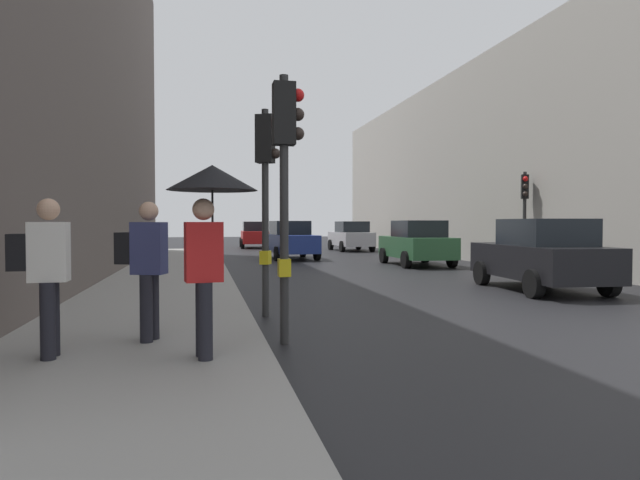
{
  "coord_description": "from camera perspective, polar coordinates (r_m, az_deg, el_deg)",
  "views": [
    {
      "loc": [
        -6.07,
        -7.47,
        1.66
      ],
      "look_at": [
        -2.08,
        11.26,
        1.07
      ],
      "focal_mm": 31.09,
      "sensor_mm": 36.0,
      "label": 1
    }
  ],
  "objects": [
    {
      "name": "car_dark_suv",
      "position": [
        14.6,
        21.81,
        -1.44
      ],
      "size": [
        2.26,
        4.32,
        1.76
      ],
      "color": "black",
      "rests_on": "ground"
    },
    {
      "name": "pedestrian_with_grey_backpack",
      "position": [
        7.37,
        -17.5,
        -2.18
      ],
      "size": [
        0.65,
        0.45,
        1.77
      ],
      "color": "black",
      "rests_on": "sidewalk_kerb"
    },
    {
      "name": "pedestrian_with_black_backpack",
      "position": [
        6.84,
        -26.47,
        -2.59
      ],
      "size": [
        0.6,
        0.36,
        1.77
      ],
      "color": "black",
      "rests_on": "sidewalk_kerb"
    },
    {
      "name": "traffic_light_near_right",
      "position": [
        9.85,
        -5.53,
        6.78
      ],
      "size": [
        0.45,
        0.34,
        3.66
      ],
      "color": "#2D2D2D",
      "rests_on": "ground"
    },
    {
      "name": "building_facade_right",
      "position": [
        30.61,
        22.72,
        6.63
      ],
      "size": [
        12.0,
        32.37,
        8.67
      ],
      "primitive_type": "cube",
      "color": "#B2ADA3",
      "rests_on": "ground"
    },
    {
      "name": "sidewalk_kerb",
      "position": [
        13.59,
        -15.78,
        -4.98
      ],
      "size": [
        3.37,
        40.0,
        0.16
      ],
      "primitive_type": "cube",
      "color": "gray",
      "rests_on": "ground"
    },
    {
      "name": "traffic_light_near_left",
      "position": [
        7.6,
        -3.54,
        8.28
      ],
      "size": [
        0.43,
        0.24,
        3.66
      ],
      "color": "#2D2D2D",
      "rests_on": "ground"
    },
    {
      "name": "car_blue_van",
      "position": [
        25.77,
        -3.05,
        0.01
      ],
      "size": [
        2.21,
        4.3,
        1.76
      ],
      "color": "navy",
      "rests_on": "ground"
    },
    {
      "name": "car_silver_hatchback",
      "position": [
        33.26,
        3.21,
        0.4
      ],
      "size": [
        2.08,
        4.23,
        1.76
      ],
      "color": "#BCBCC1",
      "rests_on": "ground"
    },
    {
      "name": "ground_plane",
      "position": [
        9.77,
        26.96,
        -8.21
      ],
      "size": [
        120.0,
        120.0,
        0.0
      ],
      "primitive_type": "plane",
      "color": "black"
    },
    {
      "name": "traffic_light_mid_street",
      "position": [
        20.66,
        20.33,
        3.65
      ],
      "size": [
        0.35,
        0.45,
        3.45
      ],
      "color": "#2D2D2D",
      "rests_on": "ground"
    },
    {
      "name": "car_green_estate",
      "position": [
        22.0,
        9.93,
        -0.31
      ],
      "size": [
        2.09,
        4.24,
        1.76
      ],
      "color": "#2D6038",
      "rests_on": "ground"
    },
    {
      "name": "pedestrian_with_umbrella",
      "position": [
        6.25,
        -11.29,
        3.39
      ],
      "size": [
        1.0,
        1.0,
        2.14
      ],
      "color": "black",
      "rests_on": "sidewalk_kerb"
    },
    {
      "name": "car_red_sedan",
      "position": [
        37.53,
        -6.68,
        0.54
      ],
      "size": [
        2.13,
        4.26,
        1.76
      ],
      "color": "red",
      "rests_on": "ground"
    }
  ]
}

